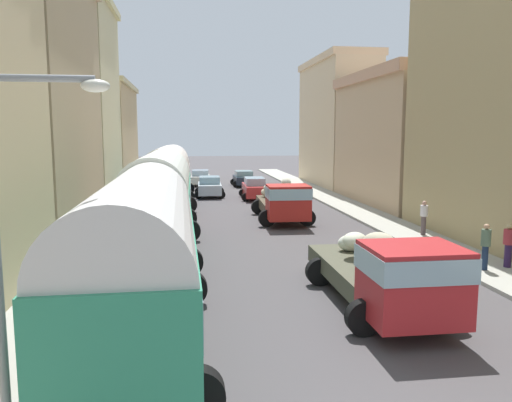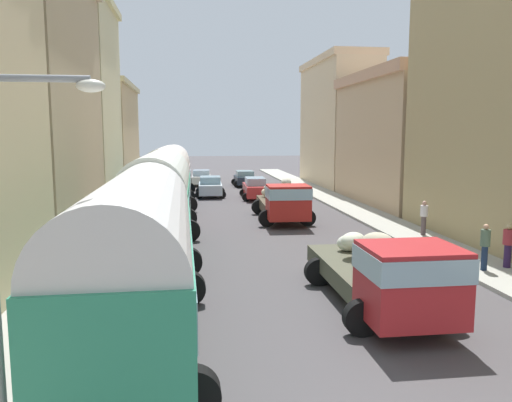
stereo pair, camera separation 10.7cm
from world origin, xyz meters
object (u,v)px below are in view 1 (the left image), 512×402
at_px(parked_bus_2, 168,179).
at_px(cargo_truck_1, 283,201).
at_px(car_1, 244,178).
at_px(cargo_truck_0, 388,272).
at_px(car_2, 210,187).
at_px(car_3, 200,178).
at_px(pedestrian_1, 509,244).
at_px(parked_bus_3, 172,170).
at_px(streetlamp_near, 13,225).
at_px(parked_bus_0, 141,255).
at_px(car_0, 254,188).
at_px(pedestrian_0, 486,245).
at_px(pedestrian_3, 424,217).
at_px(parked_bus_1, 160,199).

distance_m(parked_bus_2, cargo_truck_1, 6.72).
bearing_deg(car_1, cargo_truck_0, -89.96).
height_order(cargo_truck_1, car_2, cargo_truck_1).
xyz_separation_m(car_3, pedestrian_1, (10.12, -31.71, 0.24)).
height_order(parked_bus_3, cargo_truck_1, parked_bus_3).
height_order(pedestrian_1, streetlamp_near, streetlamp_near).
distance_m(cargo_truck_0, car_3, 35.64).
relative_size(cargo_truck_1, car_3, 1.84).
xyz_separation_m(parked_bus_3, cargo_truck_0, (6.43, -25.50, -1.00)).
relative_size(parked_bus_0, pedestrian_1, 5.67).
height_order(car_0, pedestrian_0, pedestrian_0).
xyz_separation_m(car_0, car_1, (0.24, 9.22, -0.08)).
height_order(pedestrian_0, streetlamp_near, streetlamp_near).
bearing_deg(cargo_truck_1, cargo_truck_0, -89.94).
height_order(cargo_truck_1, pedestrian_1, cargo_truck_1).
height_order(parked_bus_2, car_1, parked_bus_2).
height_order(parked_bus_0, parked_bus_2, parked_bus_2).
height_order(cargo_truck_1, pedestrian_0, cargo_truck_1).
distance_m(car_3, pedestrian_0, 33.22).
bearing_deg(pedestrian_3, pedestrian_0, -96.68).
relative_size(cargo_truck_0, car_0, 1.59).
distance_m(parked_bus_2, parked_bus_3, 9.00).
relative_size(parked_bus_1, car_0, 2.07).
bearing_deg(car_2, cargo_truck_1, -73.34).
bearing_deg(parked_bus_0, pedestrian_3, 42.43).
xyz_separation_m(parked_bus_3, pedestrian_0, (11.48, -22.04, -1.16)).
height_order(parked_bus_0, cargo_truck_1, parked_bus_0).
bearing_deg(car_1, parked_bus_1, -103.49).
bearing_deg(parked_bus_3, cargo_truck_0, -75.84).
height_order(parked_bus_0, parked_bus_1, parked_bus_1).
distance_m(car_0, pedestrian_3, 16.47).
bearing_deg(pedestrian_1, streetlamp_near, -149.24).
bearing_deg(cargo_truck_1, car_0, 91.41).
xyz_separation_m(parked_bus_1, cargo_truck_1, (6.42, 7.35, -1.17)).
height_order(parked_bus_0, car_3, parked_bus_0).
height_order(car_1, car_3, car_3).
xyz_separation_m(parked_bus_2, pedestrian_0, (11.48, -13.04, -1.29)).
bearing_deg(pedestrian_0, streetlamp_near, -148.01).
bearing_deg(car_0, cargo_truck_0, -89.39).
bearing_deg(parked_bus_0, car_0, 76.89).
bearing_deg(pedestrian_0, pedestrian_1, 12.94).
relative_size(pedestrian_0, pedestrian_1, 1.04).
height_order(parked_bus_3, pedestrian_3, parked_bus_3).
bearing_deg(cargo_truck_1, parked_bus_1, -131.13).
relative_size(parked_bus_0, parked_bus_2, 1.21).
distance_m(cargo_truck_1, pedestrian_1, 12.72).
distance_m(cargo_truck_0, streetlamp_near, 9.63).
height_order(car_1, pedestrian_3, pedestrian_3).
distance_m(parked_bus_1, car_1, 27.51).
bearing_deg(parked_bus_3, parked_bus_1, -90.00).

